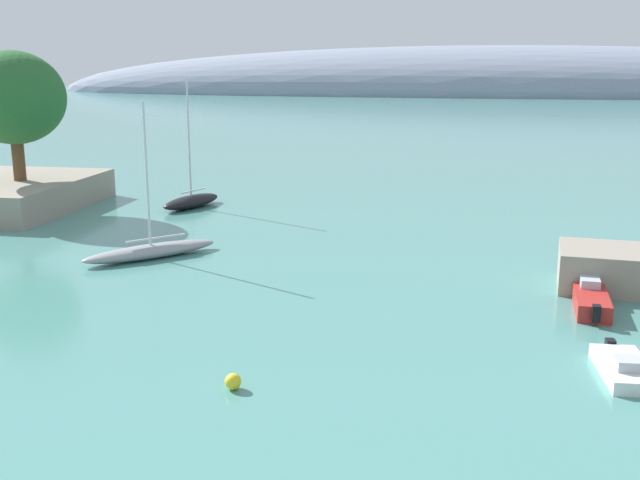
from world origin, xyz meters
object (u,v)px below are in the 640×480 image
at_px(tree_clump_shore, 13,98).
at_px(sailboat_grey_mid_mooring, 151,250).
at_px(motorboat_red_alongside_breakwater, 590,298).
at_px(sailboat_black_near_shore, 191,200).
at_px(motorboat_white_outer, 625,368).
at_px(mooring_buoy_yellow, 233,382).

height_order(tree_clump_shore, sailboat_grey_mid_mooring, tree_clump_shore).
distance_m(tree_clump_shore, motorboat_red_alongside_breakwater, 44.51).
height_order(sailboat_black_near_shore, motorboat_red_alongside_breakwater, sailboat_black_near_shore).
distance_m(sailboat_grey_mid_mooring, motorboat_white_outer, 27.75).
height_order(sailboat_black_near_shore, sailboat_grey_mid_mooring, sailboat_black_near_shore).
bearing_deg(mooring_buoy_yellow, motorboat_red_alongside_breakwater, 40.58).
xyz_separation_m(motorboat_red_alongside_breakwater, motorboat_white_outer, (-0.03, -8.33, -0.15)).
bearing_deg(motorboat_red_alongside_breakwater, sailboat_grey_mid_mooring, 82.40).
bearing_deg(mooring_buoy_yellow, sailboat_grey_mid_mooring, 120.78).
distance_m(sailboat_grey_mid_mooring, motorboat_red_alongside_breakwater, 24.86).
xyz_separation_m(sailboat_grey_mid_mooring, motorboat_white_outer, (24.32, -13.36, -0.16)).
height_order(motorboat_red_alongside_breakwater, mooring_buoy_yellow, motorboat_red_alongside_breakwater).
height_order(tree_clump_shore, sailboat_black_near_shore, tree_clump_shore).
bearing_deg(mooring_buoy_yellow, tree_clump_shore, 131.38).
xyz_separation_m(tree_clump_shore, sailboat_grey_mid_mooring, (15.79, -12.37, -8.21)).
relative_size(sailboat_grey_mid_mooring, motorboat_red_alongside_breakwater, 1.62).
bearing_deg(sailboat_grey_mid_mooring, sailboat_black_near_shore, -124.89).
xyz_separation_m(tree_clump_shore, sailboat_black_near_shore, (12.76, 3.27, -8.10)).
bearing_deg(sailboat_black_near_shore, mooring_buoy_yellow, 42.44).
bearing_deg(sailboat_grey_mid_mooring, mooring_buoy_yellow, 74.92).
bearing_deg(tree_clump_shore, motorboat_white_outer, -32.68).
distance_m(sailboat_black_near_shore, motorboat_red_alongside_breakwater, 34.31).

